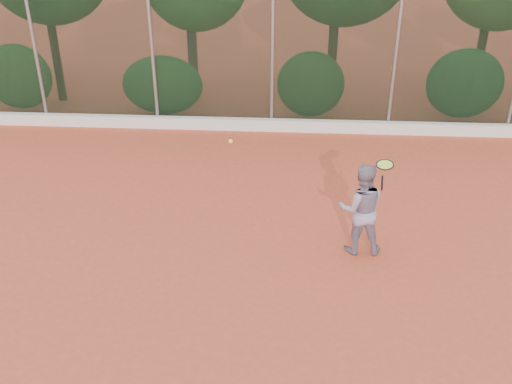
{
  "coord_description": "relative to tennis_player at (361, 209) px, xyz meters",
  "views": [
    {
      "loc": [
        0.54,
        -6.99,
        5.47
      ],
      "look_at": [
        0.0,
        1.0,
        1.25
      ],
      "focal_mm": 40.0,
      "sensor_mm": 36.0,
      "label": 1
    }
  ],
  "objects": [
    {
      "name": "ground",
      "position": [
        -1.73,
        -1.35,
        -0.81
      ],
      "size": [
        80.0,
        80.0,
        0.0
      ],
      "primitive_type": "plane",
      "color": "#BB472C",
      "rests_on": "ground"
    },
    {
      "name": "concrete_curb",
      "position": [
        -1.73,
        5.47,
        -0.66
      ],
      "size": [
        24.0,
        0.2,
        0.3
      ],
      "primitive_type": "cube",
      "color": "silver",
      "rests_on": "ground"
    },
    {
      "name": "tennis_player",
      "position": [
        0.0,
        0.0,
        0.0
      ],
      "size": [
        0.8,
        0.63,
        1.62
      ],
      "primitive_type": "imported",
      "rotation": [
        0.0,
        0.0,
        3.17
      ],
      "color": "gray",
      "rests_on": "ground"
    },
    {
      "name": "chainlink_fence",
      "position": [
        -1.73,
        5.65,
        1.05
      ],
      "size": [
        24.09,
        0.09,
        3.5
      ],
      "color": "black",
      "rests_on": "ground"
    },
    {
      "name": "tennis_racket",
      "position": [
        0.28,
        -0.19,
        0.87
      ],
      "size": [
        0.37,
        0.37,
        0.54
      ],
      "color": "black",
      "rests_on": "ground"
    },
    {
      "name": "tennis_ball_in_flight",
      "position": [
        -2.2,
        0.45,
        0.97
      ],
      "size": [
        0.07,
        0.07,
        0.07
      ],
      "color": "#E3F036",
      "rests_on": "ground"
    }
  ]
}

